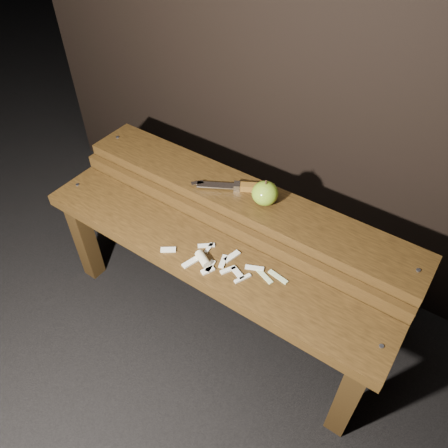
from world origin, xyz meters
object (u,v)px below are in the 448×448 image
Objects in this scene: bench_front_tier at (202,268)px; apple at (265,193)px; knife at (246,187)px; bench_rear_tier at (242,213)px.

bench_front_tier is 0.31m from apple.
knife is (-0.00, 0.25, 0.16)m from bench_front_tier.
knife is at bearing 90.59° from bench_front_tier.
apple is (0.08, 0.23, 0.18)m from bench_front_tier.
bench_rear_tier is at bearing -176.81° from apple.
bench_rear_tier is 0.15m from apple.
bench_front_tier is 0.23m from bench_rear_tier.
knife reaches higher than bench_rear_tier.
apple is at bearing 3.19° from bench_rear_tier.
bench_front_tier is 4.87× the size of knife.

